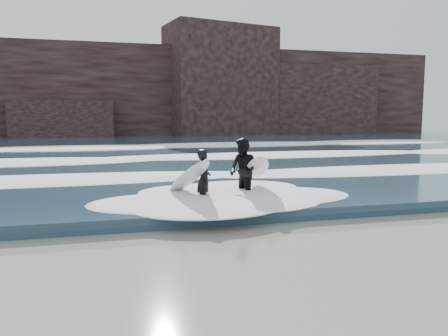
# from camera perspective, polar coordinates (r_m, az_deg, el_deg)

# --- Properties ---
(ground) EXTENTS (120.00, 120.00, 0.00)m
(ground) POSITION_cam_1_polar(r_m,az_deg,el_deg) (7.24, 15.10, -12.65)
(ground) COLOR #806955
(ground) RESTS_ON ground
(sea) EXTENTS (90.00, 52.00, 0.30)m
(sea) POSITION_cam_1_polar(r_m,az_deg,el_deg) (35.15, -9.05, 3.02)
(sea) COLOR #203A4D
(sea) RESTS_ON ground
(headland) EXTENTS (70.00, 9.00, 10.00)m
(headland) POSITION_cam_1_polar(r_m,az_deg,el_deg) (52.09, -11.03, 9.50)
(headland) COLOR black
(headland) RESTS_ON ground
(foam_near) EXTENTS (60.00, 3.20, 0.20)m
(foam_near) POSITION_cam_1_polar(r_m,az_deg,el_deg) (15.43, -1.65, -0.63)
(foam_near) COLOR white
(foam_near) RESTS_ON sea
(foam_mid) EXTENTS (60.00, 4.00, 0.24)m
(foam_mid) POSITION_cam_1_polar(r_m,az_deg,el_deg) (22.26, -5.73, 1.66)
(foam_mid) COLOR white
(foam_mid) RESTS_ON sea
(foam_far) EXTENTS (60.00, 4.80, 0.30)m
(foam_far) POSITION_cam_1_polar(r_m,az_deg,el_deg) (31.16, -8.32, 3.12)
(foam_far) COLOR white
(foam_far) RESTS_ON sea
(surfer_left) EXTENTS (1.19, 2.22, 1.53)m
(surfer_left) POSITION_cam_1_polar(r_m,az_deg,el_deg) (11.43, -3.37, -1.33)
(surfer_left) COLOR black
(surfer_left) RESTS_ON ground
(surfer_right) EXTENTS (1.45, 2.22, 1.78)m
(surfer_right) POSITION_cam_1_polar(r_m,az_deg,el_deg) (12.09, 2.74, -0.28)
(surfer_right) COLOR black
(surfer_right) RESTS_ON ground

